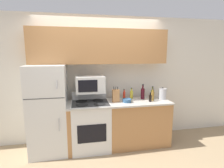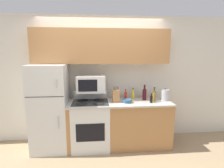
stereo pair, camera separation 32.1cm
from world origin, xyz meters
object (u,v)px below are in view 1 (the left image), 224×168
object	(u,v)px
stove	(91,125)
bottle_vinegar	(153,96)
microwave	(90,84)
bottle_hot_sauce	(124,95)
bowl	(127,100)
bottle_soy_sauce	(150,98)
bottle_wine_red	(143,93)
bottle_olive_oil	(152,94)
refrigerator	(49,109)
knife_block	(116,96)
bottle_cooking_spray	(131,94)
kettle	(162,94)

from	to	relation	value
stove	bottle_vinegar	size ratio (longest dim) A/B	4.46
microwave	bottle_hot_sauce	xyz separation A→B (m)	(0.68, 0.09, -0.25)
stove	bowl	distance (m)	0.83
microwave	bottle_soy_sauce	distance (m)	1.17
stove	bottle_wine_red	distance (m)	1.20
bowl	bottle_olive_oil	size ratio (longest dim) A/B	0.68
refrigerator	bottle_soy_sauce	xyz separation A→B (m)	(1.87, -0.18, 0.17)
microwave	bottle_hot_sauce	distance (m)	0.73
refrigerator	knife_block	size ratio (longest dim) A/B	5.45
stove	bottle_vinegar	bearing A→B (deg)	-1.85
refrigerator	bottle_wine_red	distance (m)	1.82
stove	knife_block	distance (m)	0.73
bowl	microwave	bearing A→B (deg)	165.84
bottle_soy_sauce	refrigerator	bearing A→B (deg)	174.61
stove	bowl	size ratio (longest dim) A/B	6.05
bowl	bottle_hot_sauce	xyz separation A→B (m)	(0.02, 0.25, 0.04)
stove	knife_block	bearing A→B (deg)	1.28
bottle_cooking_spray	kettle	world-z (taller)	kettle
bottle_olive_oil	microwave	bearing A→B (deg)	177.77
microwave	bowl	world-z (taller)	microwave
bottle_hot_sauce	kettle	size ratio (longest dim) A/B	0.83
bottle_hot_sauce	bottle_cooking_spray	distance (m)	0.15
bottle_olive_oil	bottle_soy_sauce	size ratio (longest dim) A/B	1.44
knife_block	kettle	distance (m)	0.97
stove	kettle	world-z (taller)	kettle
refrigerator	stove	bearing A→B (deg)	-5.53
stove	bottle_hot_sauce	size ratio (longest dim) A/B	5.35
stove	bowl	world-z (taller)	stove
bowl	bottle_soy_sauce	world-z (taller)	bottle_soy_sauce
knife_block	bottle_olive_oil	bearing A→B (deg)	4.26
knife_block	bottle_hot_sauce	distance (m)	0.29
bottle_hot_sauce	bottle_vinegar	bearing A→B (deg)	-25.28
microwave	bottle_soy_sauce	bearing A→B (deg)	-11.17
bottle_hot_sauce	bottle_soy_sauce	xyz separation A→B (m)	(0.43, -0.31, -0.01)
bottle_olive_oil	kettle	xyz separation A→B (m)	(0.20, -0.03, 0.01)
microwave	knife_block	xyz separation A→B (m)	(0.47, -0.10, -0.21)
bottle_hot_sauce	bottle_wine_red	size ratio (longest dim) A/B	0.67
stove	bottle_hot_sauce	xyz separation A→B (m)	(0.70, 0.20, 0.51)
bottle_wine_red	kettle	bearing A→B (deg)	-12.33
refrigerator	bottle_vinegar	size ratio (longest dim) A/B	6.70
bowl	bottle_soy_sauce	bearing A→B (deg)	-6.58
refrigerator	knife_block	xyz separation A→B (m)	(1.23, -0.06, 0.21)
refrigerator	microwave	size ratio (longest dim) A/B	3.00
bottle_hot_sauce	bottle_olive_oil	bearing A→B (deg)	-13.67
bottle_wine_red	bottle_cooking_spray	xyz separation A→B (m)	(-0.21, 0.08, -0.03)
bowl	bottle_vinegar	size ratio (longest dim) A/B	0.74
refrigerator	bottle_soy_sauce	world-z (taller)	refrigerator
bowl	bottle_soy_sauce	distance (m)	0.45
knife_block	bottle_soy_sauce	size ratio (longest dim) A/B	1.64
knife_block	kettle	world-z (taller)	knife_block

